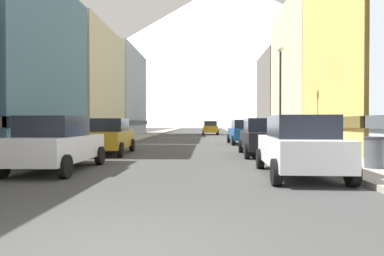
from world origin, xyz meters
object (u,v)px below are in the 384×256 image
Objects in this scene: car_left_0 at (56,143)px; car_right_1 at (263,137)px; car_right_0 at (299,146)px; car_right_2 at (243,132)px; streetlamp_right at (280,81)px; potted_plant_0 at (56,140)px; car_left_1 at (109,136)px; car_driving_0 at (210,128)px; trash_bin_right at (374,152)px; pedestrian_0 at (266,130)px.

car_left_0 is 1.00× the size of car_right_1.
car_right_1 is at bearing 89.98° from car_right_0.
car_left_0 and car_right_0 have the same top height.
streetlamp_right is (1.55, -5.37, 3.09)m from car_right_2.
potted_plant_0 is (-3.20, 7.38, -0.27)m from car_left_0.
car_right_1 is (7.60, 5.69, 0.00)m from car_left_0.
car_right_2 is (7.61, 8.47, 0.00)m from car_left_1.
car_right_0 is (7.60, -7.08, 0.00)m from car_left_1.
car_driving_0 reaches higher than trash_bin_right.
car_driving_0 is at bearing 106.82° from pedestrian_0.
pedestrian_0 is (10.05, 19.33, 0.06)m from car_left_0.
pedestrian_0 is (2.45, 20.26, 0.06)m from car_right_0.
car_right_2 is at bearing 89.99° from car_right_1.
streetlamp_right is (12.35, 1.88, 3.36)m from potted_plant_0.
car_right_0 reaches higher than trash_bin_right.
streetlamp_right is (-1.00, 9.30, 3.34)m from trash_bin_right.
streetlamp_right is at bearing -95.10° from pedestrian_0.
car_right_0 is at bearing -6.92° from car_left_0.
car_left_1 is 1.01× the size of car_right_2.
car_left_1 is 2.57× the size of pedestrian_0.
car_right_0 is 4.93× the size of potted_plant_0.
car_driving_0 is (-2.20, 20.08, 0.00)m from car_right_2.
trash_bin_right is at bearing -0.21° from car_left_0.
car_right_0 is 1.01× the size of car_driving_0.
streetlamp_right is (9.15, 9.26, 3.09)m from car_left_0.
car_driving_0 is (-2.20, 29.03, 0.00)m from car_right_1.
pedestrian_0 is at bearing 90.30° from trash_bin_right.
car_left_0 is 0.98× the size of car_left_1.
pedestrian_0 is (4.65, -15.38, 0.06)m from car_driving_0.
pedestrian_0 is at bearing 62.54° from car_left_0.
car_driving_0 is at bearing 98.38° from streetlamp_right.
potted_plant_0 is (-10.80, 8.30, -0.27)m from car_right_0.
trash_bin_right is at bearing -83.86° from streetlamp_right.
streetlamp_right reaches higher than car_right_0.
car_right_1 is 4.97m from streetlamp_right.
potted_plant_0 is at bearing -171.35° from streetlamp_right.
car_left_1 is 0.77× the size of streetlamp_right.
car_left_0 reaches higher than potted_plant_0.
car_driving_0 is 28.65m from potted_plant_0.
car_left_0 is at bearing -66.56° from potted_plant_0.
pedestrian_0 is (10.05, 13.18, 0.06)m from car_left_1.
car_left_0 is 9.49m from car_right_1.
pedestrian_0 is (-0.10, 19.37, 0.31)m from trash_bin_right.
streetlamp_right reaches higher than potted_plant_0.
car_left_0 is 16.49m from car_right_2.
streetlamp_right reaches higher than car_right_2.
car_right_2 is at bearing 99.86° from trash_bin_right.
car_left_1 is 1.01× the size of car_right_0.
car_right_0 is 2.56× the size of pedestrian_0.
potted_plant_0 is 12.94m from streetlamp_right.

